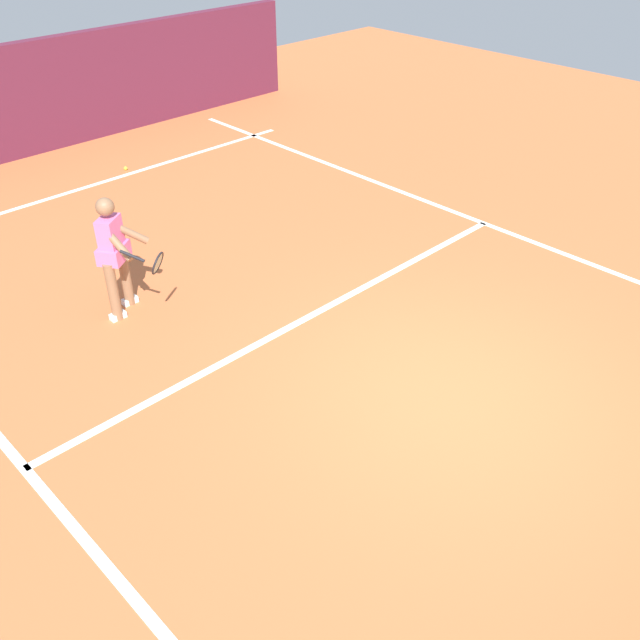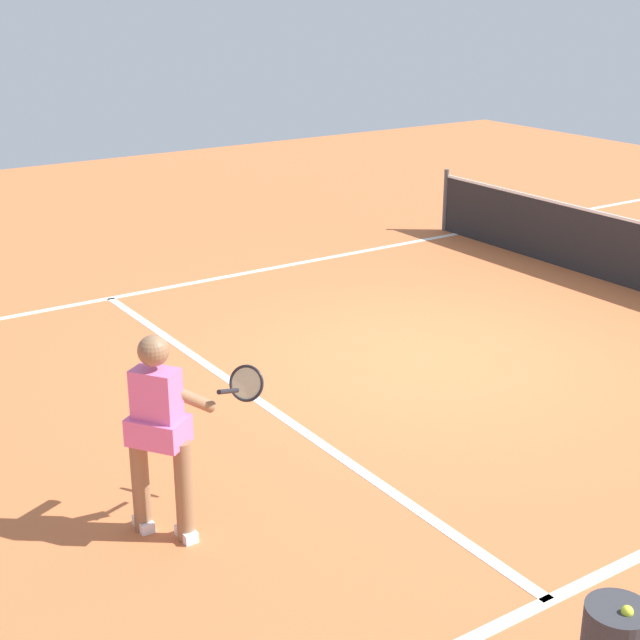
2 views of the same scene
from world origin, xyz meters
name	(u,v)px [view 2 (image 2 of 2)]	position (x,y,z in m)	size (l,w,h in m)	color
ground_plane	(429,355)	(0.00, 0.00, 0.00)	(26.72, 26.72, 0.00)	#C66638
service_line_marking	(259,400)	(0.00, -2.13, 0.00)	(7.50, 0.10, 0.01)	white
sideline_left_marking	(255,271)	(-3.75, 0.00, 0.00)	(0.10, 18.55, 0.01)	white
tennis_player	(162,428)	(1.62, -3.84, 0.85)	(0.69, 1.14, 1.55)	#8C6647
ball_hopper	(616,633)	(4.64, -2.63, 0.55)	(0.36, 0.36, 0.74)	#333338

